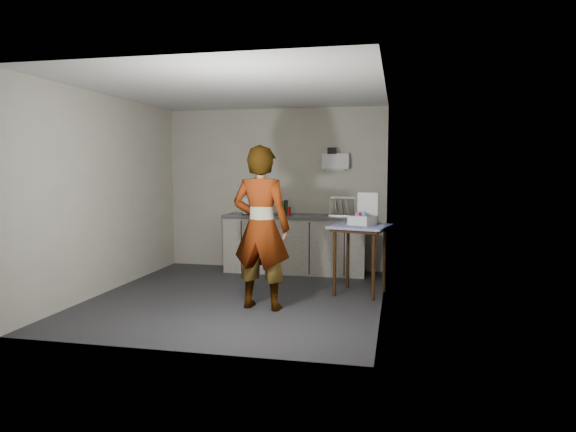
% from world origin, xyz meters
% --- Properties ---
extents(ground, '(4.00, 4.00, 0.00)m').
position_xyz_m(ground, '(0.00, 0.00, 0.00)').
color(ground, '#252429').
rests_on(ground, ground).
extents(wall_back, '(3.60, 0.02, 2.60)m').
position_xyz_m(wall_back, '(0.00, 1.99, 1.30)').
color(wall_back, beige).
rests_on(wall_back, ground).
extents(wall_right, '(0.02, 4.00, 2.60)m').
position_xyz_m(wall_right, '(1.79, 0.00, 1.30)').
color(wall_right, beige).
rests_on(wall_right, ground).
extents(wall_left, '(0.02, 4.00, 2.60)m').
position_xyz_m(wall_left, '(-1.79, 0.00, 1.30)').
color(wall_left, beige).
rests_on(wall_left, ground).
extents(ceiling, '(3.60, 4.00, 0.01)m').
position_xyz_m(ceiling, '(0.00, 0.00, 2.60)').
color(ceiling, white).
rests_on(ceiling, wall_back).
extents(kitchen_counter, '(2.24, 0.62, 0.91)m').
position_xyz_m(kitchen_counter, '(0.40, 1.70, 0.43)').
color(kitchen_counter, black).
rests_on(kitchen_counter, ground).
extents(wall_shelf, '(0.42, 0.18, 0.37)m').
position_xyz_m(wall_shelf, '(1.00, 1.92, 1.75)').
color(wall_shelf, white).
rests_on(wall_shelf, ground).
extents(side_table, '(0.84, 0.84, 0.90)m').
position_xyz_m(side_table, '(1.50, 0.49, 0.79)').
color(side_table, '#3A200D').
rests_on(side_table, ground).
extents(standing_man, '(0.74, 0.53, 1.90)m').
position_xyz_m(standing_man, '(0.42, -0.45, 0.95)').
color(standing_man, '#B2A593').
rests_on(standing_man, ground).
extents(soap_bottle, '(0.16, 0.16, 0.30)m').
position_xyz_m(soap_bottle, '(0.17, 1.63, 1.06)').
color(soap_bottle, black).
rests_on(soap_bottle, kitchen_counter).
extents(soda_can, '(0.07, 0.07, 0.13)m').
position_xyz_m(soda_can, '(0.29, 1.69, 0.97)').
color(soda_can, red).
rests_on(soda_can, kitchen_counter).
extents(dark_bottle, '(0.07, 0.07, 0.23)m').
position_xyz_m(dark_bottle, '(0.25, 1.69, 1.03)').
color(dark_bottle, black).
rests_on(dark_bottle, kitchen_counter).
extents(paper_towel, '(0.15, 0.15, 0.27)m').
position_xyz_m(paper_towel, '(-0.37, 1.59, 1.04)').
color(paper_towel, black).
rests_on(paper_towel, kitchen_counter).
extents(dish_rack, '(0.41, 0.31, 0.29)m').
position_xyz_m(dish_rack, '(1.14, 1.74, 0.98)').
color(dish_rack, white).
rests_on(dish_rack, kitchen_counter).
extents(bakery_box, '(0.39, 0.40, 0.41)m').
position_xyz_m(bakery_box, '(1.52, 0.57, 0.99)').
color(bakery_box, white).
rests_on(bakery_box, side_table).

